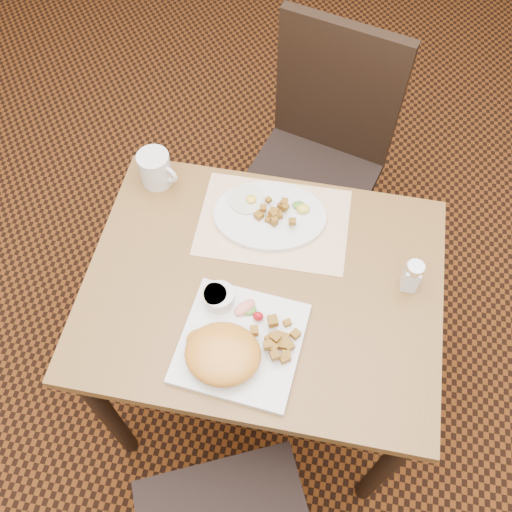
% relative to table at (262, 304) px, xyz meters
% --- Properties ---
extents(ground, '(8.00, 8.00, 0.00)m').
position_rel_table_xyz_m(ground, '(0.00, 0.00, -0.64)').
color(ground, black).
rests_on(ground, ground).
extents(table, '(0.90, 0.70, 0.75)m').
position_rel_table_xyz_m(table, '(0.00, 0.00, 0.00)').
color(table, brown).
rests_on(table, ground).
extents(chair_far, '(0.52, 0.52, 0.97)m').
position_rel_table_xyz_m(chair_far, '(0.08, 0.66, -0.10)').
color(chair_far, black).
rests_on(chair_far, ground).
extents(placemat, '(0.41, 0.29, 0.00)m').
position_rel_table_xyz_m(placemat, '(-0.01, 0.19, 0.11)').
color(placemat, white).
rests_on(placemat, table).
extents(plate_square, '(0.30, 0.30, 0.02)m').
position_rel_table_xyz_m(plate_square, '(-0.02, -0.17, 0.12)').
color(plate_square, silver).
rests_on(plate_square, table).
extents(plate_oval, '(0.33, 0.26, 0.02)m').
position_rel_table_xyz_m(plate_oval, '(-0.02, 0.20, 0.12)').
color(plate_oval, silver).
rests_on(plate_oval, placemat).
extents(hollandaise_mound, '(0.18, 0.16, 0.06)m').
position_rel_table_xyz_m(hollandaise_mound, '(-0.05, -0.22, 0.16)').
color(hollandaise_mound, orange).
rests_on(hollandaise_mound, plate_square).
extents(ramekin, '(0.08, 0.07, 0.04)m').
position_rel_table_xyz_m(ramekin, '(-0.09, -0.08, 0.15)').
color(ramekin, silver).
rests_on(ramekin, plate_square).
extents(garnish_sq, '(0.08, 0.07, 0.03)m').
position_rel_table_xyz_m(garnish_sq, '(-0.02, -0.09, 0.14)').
color(garnish_sq, '#387223').
rests_on(garnish_sq, plate_square).
extents(fried_egg, '(0.10, 0.10, 0.02)m').
position_rel_table_xyz_m(fried_egg, '(-0.09, 0.24, 0.13)').
color(fried_egg, white).
rests_on(fried_egg, plate_oval).
extents(garnish_ov, '(0.05, 0.05, 0.02)m').
position_rel_table_xyz_m(garnish_ov, '(0.06, 0.24, 0.14)').
color(garnish_ov, '#387223').
rests_on(garnish_ov, plate_oval).
extents(salt_shaker, '(0.04, 0.04, 0.10)m').
position_rel_table_xyz_m(salt_shaker, '(0.36, 0.06, 0.16)').
color(salt_shaker, white).
rests_on(salt_shaker, table).
extents(coffee_mug, '(0.12, 0.09, 0.10)m').
position_rel_table_xyz_m(coffee_mug, '(-0.35, 0.27, 0.16)').
color(coffee_mug, silver).
rests_on(coffee_mug, table).
extents(home_fries_sq, '(0.12, 0.12, 0.04)m').
position_rel_table_xyz_m(home_fries_sq, '(0.06, -0.16, 0.14)').
color(home_fries_sq, '#9E6919').
rests_on(home_fries_sq, plate_square).
extents(home_fries_ov, '(0.12, 0.08, 0.03)m').
position_rel_table_xyz_m(home_fries_ov, '(-0.00, 0.20, 0.14)').
color(home_fries_ov, '#9E6919').
rests_on(home_fries_ov, plate_oval).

